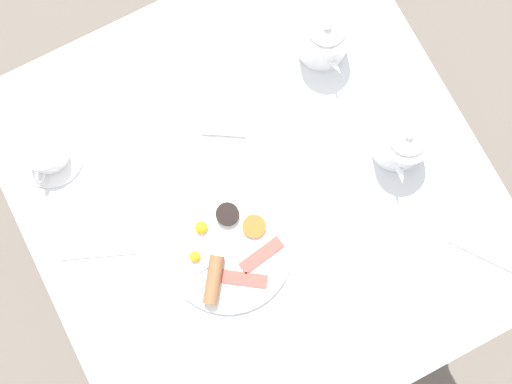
{
  "coord_description": "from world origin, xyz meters",
  "views": [
    {
      "loc": [
        -0.13,
        0.07,
        1.86
      ],
      "look_at": [
        0.0,
        0.0,
        0.77
      ],
      "focal_mm": 35.0,
      "sensor_mm": 36.0,
      "label": 1
    }
  ],
  "objects": [
    {
      "name": "ground_plane",
      "position": [
        0.0,
        0.0,
        0.0
      ],
      "size": [
        8.0,
        8.0,
        0.0
      ],
      "primitive_type": "plane",
      "color": "#70665B"
    },
    {
      "name": "table",
      "position": [
        0.0,
        0.0,
        0.68
      ],
      "size": [
        1.03,
        1.0,
        0.75
      ],
      "color": "silver",
      "rests_on": "ground_plane"
    },
    {
      "name": "breakfast_plate",
      "position": [
        -0.08,
        0.11,
        0.76
      ],
      "size": [
        0.28,
        0.28,
        0.04
      ],
      "color": "white",
      "rests_on": "table"
    },
    {
      "name": "teapot_near",
      "position": [
        0.23,
        -0.29,
        0.8
      ],
      "size": [
        0.2,
        0.11,
        0.12
      ],
      "rotation": [
        0.0,
        0.0,
        3.0
      ],
      "color": "white",
      "rests_on": "table"
    },
    {
      "name": "teapot_far",
      "position": [
        -0.05,
        -0.33,
        0.8
      ],
      "size": [
        0.18,
        0.12,
        0.12
      ],
      "rotation": [
        0.0,
        0.0,
        2.59
      ],
      "color": "white",
      "rests_on": "table"
    },
    {
      "name": "teacup_with_saucer_left",
      "position": [
        0.29,
        0.37,
        0.78
      ],
      "size": [
        0.15,
        0.15,
        0.06
      ],
      "color": "white",
      "rests_on": "table"
    },
    {
      "name": "napkin_folded",
      "position": [
        0.22,
        -0.04,
        0.76
      ],
      "size": [
        0.19,
        0.17,
        0.01
      ],
      "rotation": [
        0.0,
        0.0,
        2.6
      ],
      "color": "white",
      "rests_on": "table"
    },
    {
      "name": "knife_by_plate",
      "position": [
        -0.39,
        -0.09,
        0.76
      ],
      "size": [
        0.17,
        0.12,
        0.0
      ],
      "rotation": [
        0.0,
        0.0,
        5.33
      ],
      "color": "silver",
      "rests_on": "table"
    },
    {
      "name": "spoon_for_tea",
      "position": [
        0.04,
        0.37,
        0.76
      ],
      "size": [
        0.08,
        0.16,
        0.0
      ],
      "rotation": [
        0.0,
        0.0,
        5.89
      ],
      "color": "silver",
      "rests_on": "table"
    },
    {
      "name": "fork_spare",
      "position": [
        -0.35,
        -0.38,
        0.76
      ],
      "size": [
        0.14,
        0.11,
        0.0
      ],
      "rotation": [
        0.0,
        0.0,
        5.35
      ],
      "color": "silver",
      "rests_on": "table"
    }
  ]
}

